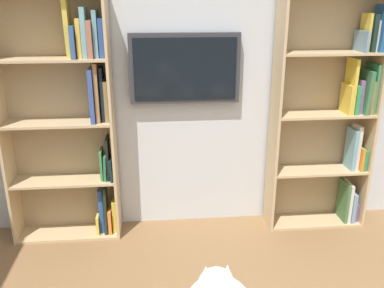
# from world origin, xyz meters

# --- Properties ---
(wall_back) EXTENTS (4.52, 0.06, 2.70)m
(wall_back) POSITION_xyz_m (0.00, -2.23, 1.35)
(wall_back) COLOR silver
(wall_back) RESTS_ON ground
(bookshelf_left) EXTENTS (0.87, 0.28, 2.08)m
(bookshelf_left) POSITION_xyz_m (-1.21, -2.07, 1.03)
(bookshelf_left) COLOR tan
(bookshelf_left) RESTS_ON ground
(bookshelf_right) EXTENTS (0.89, 0.28, 2.05)m
(bookshelf_right) POSITION_xyz_m (1.01, -2.07, 1.07)
(bookshelf_right) COLOR tan
(bookshelf_right) RESTS_ON ground
(wall_mounted_tv) EXTENTS (0.91, 0.07, 0.57)m
(wall_mounted_tv) POSITION_xyz_m (0.07, -2.15, 1.43)
(wall_mounted_tv) COLOR #333338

